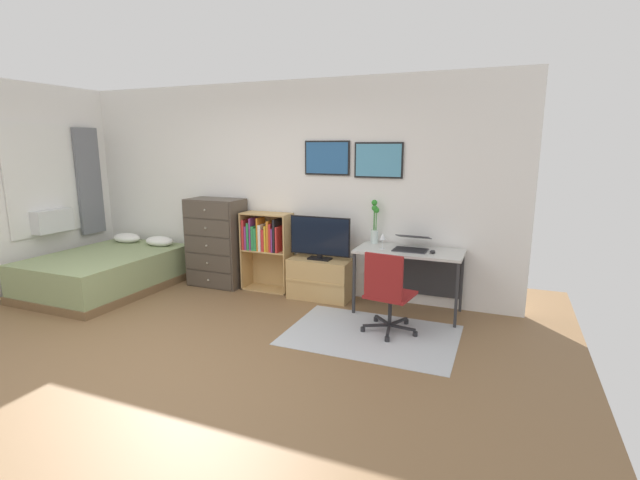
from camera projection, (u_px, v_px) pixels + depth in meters
name	position (u px, v px, depth m)	size (l,w,h in m)	color
ground_plane	(159.00, 361.00, 4.09)	(7.20, 7.20, 0.00)	brown
wall_back_with_posters	(281.00, 187.00, 6.01)	(6.12, 0.09, 2.70)	white
area_rug	(371.00, 335.00, 4.65)	(1.70, 1.20, 0.01)	#B2B7BC
bed	(107.00, 271.00, 6.10)	(1.40, 1.92, 0.62)	brown
dresser	(216.00, 242.00, 6.24)	(0.76, 0.46, 1.20)	#4C4238
bookshelf	(265.00, 244.00, 6.01)	(0.66, 0.30, 1.04)	tan
tv_stand	(320.00, 278.00, 5.75)	(0.78, 0.41, 0.51)	tan
television	(320.00, 238.00, 5.62)	(0.78, 0.16, 0.54)	black
desk	(410.00, 260.00, 5.24)	(1.19, 0.59, 0.74)	silver
office_chair	(387.00, 291.00, 4.59)	(0.58, 0.58, 0.86)	#232326
laptop	(412.00, 244.00, 5.18)	(0.38, 0.41, 0.16)	#333338
computer_mouse	(433.00, 252.00, 4.99)	(0.06, 0.10, 0.03)	#262628
bamboo_vase	(375.00, 224.00, 5.46)	(0.10, 0.10, 0.52)	silver
wine_glass	(383.00, 237.00, 5.18)	(0.07, 0.07, 0.18)	silver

